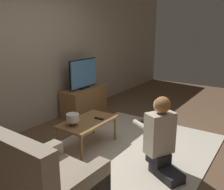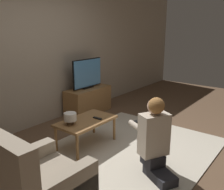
# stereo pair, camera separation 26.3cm
# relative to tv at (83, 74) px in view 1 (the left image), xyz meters

# --- Properties ---
(ground_plane) EXTENTS (10.00, 10.00, 0.00)m
(ground_plane) POSITION_rel_tv_xyz_m (-1.02, -1.63, -0.83)
(ground_plane) COLOR brown
(wall_back) EXTENTS (10.00, 0.06, 2.60)m
(wall_back) POSITION_rel_tv_xyz_m (-1.02, 0.30, 0.47)
(wall_back) COLOR tan
(wall_back) RESTS_ON ground_plane
(rug) EXTENTS (2.84, 2.12, 0.02)m
(rug) POSITION_rel_tv_xyz_m (-1.02, -1.63, -0.83)
(rug) COLOR beige
(rug) RESTS_ON ground_plane
(tv_stand) EXTENTS (1.00, 0.43, 0.53)m
(tv_stand) POSITION_rel_tv_xyz_m (0.00, -0.00, -0.57)
(tv_stand) COLOR olive
(tv_stand) RESTS_ON ground_plane
(tv) EXTENTS (0.79, 0.08, 0.60)m
(tv) POSITION_rel_tv_xyz_m (0.00, 0.00, 0.00)
(tv) COLOR black
(tv) RESTS_ON tv_stand
(coffee_table) EXTENTS (0.89, 0.51, 0.42)m
(coffee_table) POSITION_rel_tv_xyz_m (-1.13, -1.03, -0.46)
(coffee_table) COLOR olive
(coffee_table) RESTS_ON ground_plane
(person_kneeling) EXTENTS (0.58, 0.80, 0.97)m
(person_kneeling) POSITION_rel_tv_xyz_m (-1.18, -2.19, -0.34)
(person_kneeling) COLOR #232328
(person_kneeling) RESTS_ON rug
(table_lamp) EXTENTS (0.18, 0.18, 0.17)m
(table_lamp) POSITION_rel_tv_xyz_m (-1.39, -0.97, -0.31)
(table_lamp) COLOR #4C3823
(table_lamp) RESTS_ON coffee_table
(remote) EXTENTS (0.04, 0.15, 0.02)m
(remote) POSITION_rel_tv_xyz_m (-0.99, -1.13, -0.41)
(remote) COLOR black
(remote) RESTS_ON coffee_table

